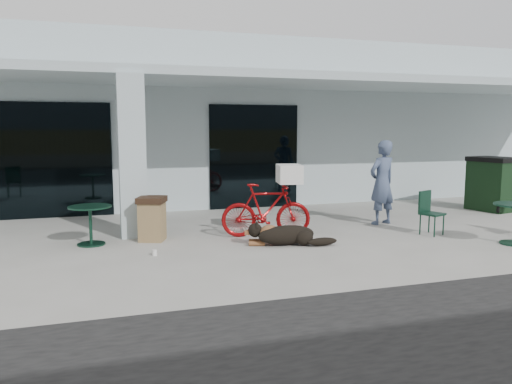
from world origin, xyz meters
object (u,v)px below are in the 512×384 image
object	(u,v)px
dog	(286,234)
person	(382,183)
bicycle	(266,210)
cafe_table_near	(91,225)
cafe_chair_far_a	(432,213)
trash_receptacle	(152,219)
wheeled_bin	(492,184)

from	to	relation	value
dog	person	distance (m)	3.06
bicycle	person	distance (m)	2.89
bicycle	cafe_table_near	world-z (taller)	bicycle
bicycle	dog	xyz separation A→B (m)	(0.12, -0.78, -0.32)
person	cafe_chair_far_a	bearing A→B (deg)	91.07
dog	trash_receptacle	world-z (taller)	trash_receptacle
wheeled_bin	cafe_table_near	bearing A→B (deg)	173.29
cafe_table_near	trash_receptacle	distance (m)	1.10
cafe_table_near	wheeled_bin	size ratio (longest dim) A/B	0.56
cafe_table_near	person	world-z (taller)	person
dog	wheeled_bin	world-z (taller)	wheeled_bin
bicycle	dog	distance (m)	0.85
cafe_chair_far_a	cafe_table_near	bearing A→B (deg)	148.39
bicycle	dog	size ratio (longest dim) A/B	1.41
bicycle	wheeled_bin	size ratio (longest dim) A/B	1.27
cafe_table_near	trash_receptacle	bearing A→B (deg)	0.76
trash_receptacle	wheeled_bin	xyz separation A→B (m)	(8.68, 0.89, 0.27)
dog	trash_receptacle	xyz separation A→B (m)	(-2.27, 1.10, 0.21)
dog	trash_receptacle	bearing A→B (deg)	171.69
trash_receptacle	cafe_table_near	bearing A→B (deg)	-179.24
dog	cafe_chair_far_a	bearing A→B (deg)	16.57
trash_receptacle	wheeled_bin	world-z (taller)	wheeled_bin
cafe_chair_far_a	trash_receptacle	size ratio (longest dim) A/B	1.04
dog	wheeled_bin	bearing A→B (deg)	34.83
dog	cafe_chair_far_a	xyz separation A→B (m)	(3.06, -0.05, 0.23)
cafe_chair_far_a	wheeled_bin	size ratio (longest dim) A/B	0.63
cafe_table_near	cafe_chair_far_a	bearing A→B (deg)	-10.03
bicycle	trash_receptacle	xyz separation A→B (m)	(-2.15, 0.32, -0.11)
person	wheeled_bin	bearing A→B (deg)	177.17
dog	person	bearing A→B (deg)	41.99
person	bicycle	bearing A→B (deg)	-5.53
bicycle	wheeled_bin	distance (m)	6.64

